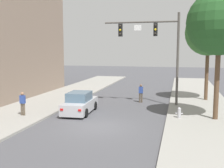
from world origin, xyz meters
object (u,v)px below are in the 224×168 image
at_px(pedestrian_crossing_road, 141,92).
at_px(street_tree_nearest, 220,23).
at_px(fire_hydrant, 179,113).
at_px(street_tree_second, 208,33).
at_px(traffic_signal_mast, 157,42).
at_px(pedestrian_sidewalk_left_walker, 23,102).
at_px(car_lead_silver, 80,103).

bearing_deg(pedestrian_crossing_road, street_tree_nearest, -43.07).
relative_size(fire_hydrant, street_tree_second, 0.09).
distance_m(traffic_signal_mast, fire_hydrant, 6.80).
height_order(pedestrian_sidewalk_left_walker, street_tree_second, street_tree_second).
distance_m(pedestrian_sidewalk_left_walker, street_tree_second, 16.78).
bearing_deg(street_tree_second, fire_hydrant, -107.25).
distance_m(pedestrian_sidewalk_left_walker, pedestrian_crossing_road, 10.37).
bearing_deg(fire_hydrant, pedestrian_crossing_road, 121.02).
bearing_deg(car_lead_silver, pedestrian_crossing_road, 53.44).
height_order(street_tree_nearest, street_tree_second, street_tree_nearest).
bearing_deg(pedestrian_crossing_road, car_lead_silver, -126.56).
bearing_deg(street_tree_nearest, street_tree_second, 89.92).
bearing_deg(street_tree_second, pedestrian_sidewalk_left_walker, -144.04).
height_order(fire_hydrant, street_tree_second, street_tree_second).
height_order(fire_hydrant, street_tree_nearest, street_tree_nearest).
bearing_deg(street_tree_nearest, traffic_signal_mast, 136.20).
bearing_deg(fire_hydrant, street_tree_second, 72.75).
xyz_separation_m(pedestrian_crossing_road, street_tree_second, (5.70, 1.96, 5.27)).
xyz_separation_m(traffic_signal_mast, pedestrian_crossing_road, (-1.40, 1.20, -4.41)).
relative_size(street_tree_nearest, street_tree_second, 1.03).
xyz_separation_m(car_lead_silver, pedestrian_crossing_road, (3.85, 5.20, 0.19)).
relative_size(car_lead_silver, street_tree_nearest, 0.52).
distance_m(traffic_signal_mast, street_tree_nearest, 6.04).
bearing_deg(pedestrian_sidewalk_left_walker, pedestrian_crossing_road, 45.71).
distance_m(pedestrian_sidewalk_left_walker, fire_hydrant, 10.77).
height_order(car_lead_silver, fire_hydrant, car_lead_silver).
bearing_deg(traffic_signal_mast, fire_hydrant, -65.90).
bearing_deg(pedestrian_crossing_road, fire_hydrant, -58.98).
bearing_deg(pedestrian_sidewalk_left_walker, car_lead_silver, 33.28).
xyz_separation_m(pedestrian_sidewalk_left_walker, street_tree_nearest, (12.93, 2.10, 5.33)).
relative_size(pedestrian_sidewalk_left_walker, fire_hydrant, 2.28).
height_order(pedestrian_crossing_road, street_tree_nearest, street_tree_nearest).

